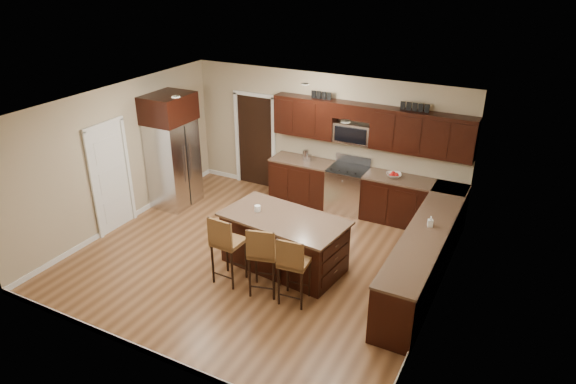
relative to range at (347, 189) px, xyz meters
The scene contains 23 objects.
floor 2.59m from the range, 105.51° to the right, with size 6.00×6.00×0.00m, color brown.
ceiling 3.38m from the range, 105.51° to the right, with size 6.00×6.00×0.00m, color silver.
wall_back 1.15m from the range, 156.28° to the left, with size 6.00×6.00×0.00m, color tan.
wall_left 4.51m from the range, 146.33° to the right, with size 5.50×5.50×0.00m, color tan.
wall_right 3.49m from the range, 46.57° to the right, with size 5.50×5.50×0.00m, color tan.
base_cabinets 1.58m from the range, 39.46° to the right, with size 4.02×3.96×0.92m.
upper_cabinets 1.42m from the range, 20.23° to the left, with size 4.00×0.33×0.80m.
range is the anchor object (origin of this frame).
microwave 1.16m from the range, 90.00° to the left, with size 0.76×0.31×0.40m, color silver.
doorway 2.41m from the range, behind, with size 0.85×0.03×2.06m, color black.
pantry_door 4.61m from the range, 143.07° to the right, with size 0.03×0.80×2.04m, color white.
letter_decor 1.84m from the range, 31.31° to the left, with size 2.20×0.03×0.15m, color black, non-canonical shape.
island 2.46m from the range, 93.80° to the right, with size 2.17×1.32×0.92m.
stool_left 3.40m from the range, 102.68° to the right, with size 0.46×0.46×1.18m.
stool_mid 3.32m from the range, 91.25° to the right, with size 0.54×0.54×1.17m.
stool_right 3.34m from the range, 82.57° to the right, with size 0.46×0.46×1.13m.
refrigerator 3.65m from the range, 157.35° to the right, with size 0.79×0.96×2.35m.
floor_mat 1.46m from the range, 124.32° to the right, with size 0.87×0.58×0.01m, color olive.
fruit_bowl 1.05m from the range, ahead, with size 0.29×0.29×0.07m, color silver.
soap_bottle 2.67m from the range, 39.51° to the right, with size 0.08×0.08×0.18m, color #B2B2B2.
canister_tall 1.11m from the range, behind, with size 0.12×0.12×0.22m, color silver.
canister_short 1.02m from the range, behind, with size 0.11×0.11×0.14m, color silver.
island_jar 2.59m from the range, 105.10° to the right, with size 0.10×0.10×0.10m, color white.
Camera 1 is at (3.99, -6.54, 4.82)m, focal length 32.00 mm.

